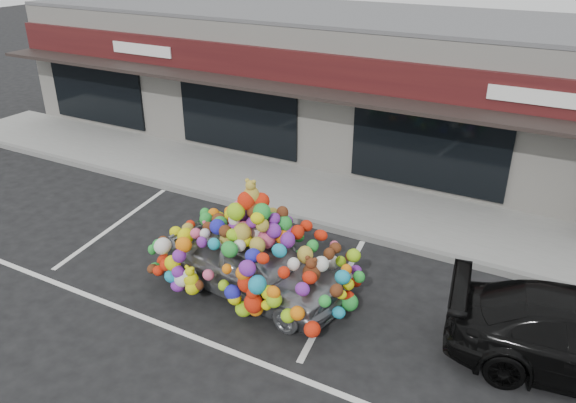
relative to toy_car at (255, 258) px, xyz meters
The scene contains 8 objects.
ground 1.69m from the toy_car, 157.25° to the left, with size 90.00×90.00×0.00m, color black.
shop_building 9.22m from the toy_car, 98.61° to the left, with size 24.00×7.20×4.31m.
sidewalk 4.83m from the toy_car, 106.62° to the left, with size 26.00×3.00×0.15m, color gray.
kerb 3.44m from the toy_car, 113.95° to the left, with size 26.00×0.18×0.16m, color slate.
parking_stripe_left 4.70m from the toy_car, behind, with size 0.12×4.40×0.01m, color silver.
parking_stripe_mid 1.82m from the toy_car, 28.29° to the left, with size 0.12×4.40×0.01m, color silver.
lane_line 2.01m from the toy_car, 69.82° to the right, with size 14.00×0.12×0.01m, color silver.
toy_car is the anchor object (origin of this frame).
Camera 1 is at (6.48, -8.51, 6.58)m, focal length 35.00 mm.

